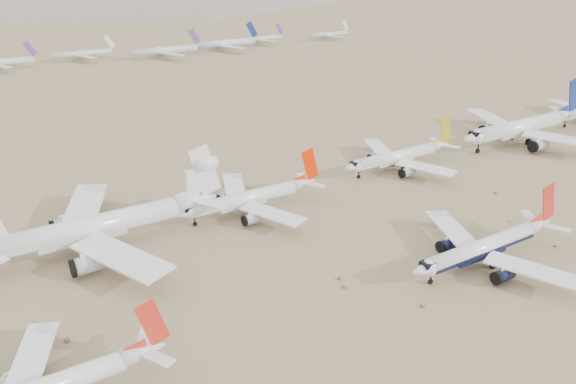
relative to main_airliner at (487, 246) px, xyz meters
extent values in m
plane|color=olive|center=(-3.79, -5.72, -4.28)|extent=(7000.00, 7000.00, 0.00)
cylinder|color=white|center=(-1.99, 0.00, 0.19)|extent=(32.86, 3.88, 3.88)
cube|color=black|center=(-1.99, 0.00, -0.30)|extent=(32.20, 3.94, 0.87)
sphere|color=white|center=(-18.42, 0.00, 0.19)|extent=(3.88, 3.88, 3.88)
cube|color=black|center=(-19.00, 0.00, 1.26)|extent=(2.72, 2.52, 0.97)
cone|color=white|center=(18.32, 0.00, 0.48)|extent=(8.21, 3.88, 3.88)
cube|color=white|center=(0.55, -11.53, -0.49)|extent=(12.69, 20.00, 0.61)
cube|color=white|center=(19.92, -3.78, 0.97)|extent=(5.22, 6.82, 0.23)
cylinder|color=black|center=(-3.82, -8.08, -2.24)|extent=(4.56, 2.80, 2.80)
cube|color=white|center=(0.55, 11.53, -0.49)|extent=(12.69, 20.00, 0.61)
cube|color=white|center=(19.92, 3.78, 0.97)|extent=(5.22, 6.82, 0.23)
cylinder|color=black|center=(-3.82, 8.08, -2.24)|extent=(4.56, 2.80, 2.80)
cube|color=red|center=(20.60, 0.00, 6.15)|extent=(6.23, 0.31, 10.26)
cylinder|color=black|center=(-17.45, 0.00, -3.69)|extent=(1.17, 0.49, 1.17)
cylinder|color=black|center=(-0.62, -2.72, -3.46)|extent=(1.63, 0.97, 1.63)
cylinder|color=black|center=(-0.62, 2.72, -3.46)|extent=(1.63, 0.97, 1.63)
cone|color=white|center=(-79.14, 5.81, 0.08)|extent=(7.41, 3.56, 3.56)
cube|color=white|center=(-77.70, 2.40, 0.53)|extent=(4.71, 6.15, 0.21)
cube|color=white|center=(-95.18, 16.24, -0.81)|extent=(11.45, 18.05, 0.55)
cube|color=white|center=(-77.70, 9.23, 0.53)|extent=(4.71, 6.15, 0.21)
cylinder|color=silver|center=(-99.12, 13.13, -2.41)|extent=(4.12, 2.56, 2.56)
cube|color=red|center=(-77.08, 5.81, 5.20)|extent=(5.62, 0.28, 9.26)
cylinder|color=white|center=(79.12, 52.66, 2.00)|extent=(45.00, 5.45, 5.45)
cube|color=silver|center=(79.12, 52.66, 1.31)|extent=(44.10, 5.54, 1.23)
sphere|color=white|center=(56.63, 52.66, 2.00)|extent=(5.45, 5.45, 5.45)
cube|color=black|center=(55.81, 52.66, 3.50)|extent=(3.82, 3.55, 1.36)
cone|color=white|center=(106.93, 52.66, 2.41)|extent=(11.25, 5.45, 5.45)
cube|color=white|center=(82.60, 36.81, 1.04)|extent=(17.38, 27.38, 0.84)
cylinder|color=silver|center=(76.62, 41.53, -1.42)|extent=(6.25, 3.93, 3.93)
cube|color=white|center=(82.60, 68.51, 1.04)|extent=(17.38, 27.38, 0.84)
cube|color=white|center=(109.12, 57.85, 3.09)|extent=(7.14, 9.34, 0.33)
cylinder|color=silver|center=(76.62, 63.78, -1.42)|extent=(6.25, 3.93, 3.93)
cube|color=navy|center=(110.06, 52.66, 10.19)|extent=(8.53, 0.44, 14.05)
cylinder|color=black|center=(57.99, 52.66, -3.46)|extent=(1.64, 0.68, 1.64)
cylinder|color=black|center=(81.00, 48.84, -3.13)|extent=(2.29, 1.36, 2.29)
cylinder|color=black|center=(81.00, 56.47, -3.13)|extent=(2.29, 1.36, 2.29)
cylinder|color=white|center=(22.28, 56.15, 0.20)|extent=(32.05, 3.89, 3.89)
cube|color=silver|center=(22.28, 56.15, -0.28)|extent=(31.41, 3.95, 0.88)
sphere|color=white|center=(6.26, 56.15, 0.20)|extent=(3.89, 3.89, 3.89)
cube|color=black|center=(5.67, 56.15, 1.27)|extent=(2.73, 2.53, 0.97)
cone|color=white|center=(42.09, 56.15, 0.50)|extent=(8.01, 3.89, 3.89)
cube|color=white|center=(24.76, 44.85, -0.48)|extent=(12.38, 19.51, 0.60)
cube|color=white|center=(43.65, 52.45, 0.98)|extent=(5.09, 6.65, 0.23)
cylinder|color=silver|center=(20.50, 48.22, -2.24)|extent=(4.45, 2.80, 2.80)
cube|color=white|center=(24.76, 67.44, -0.48)|extent=(12.38, 19.51, 0.60)
cube|color=white|center=(43.65, 59.85, 0.98)|extent=(5.09, 6.65, 0.23)
cylinder|color=silver|center=(20.50, 64.08, -2.24)|extent=(4.45, 2.80, 2.80)
cube|color=gold|center=(44.31, 56.15, 6.05)|extent=(6.07, 0.31, 10.01)
cylinder|color=black|center=(7.23, 56.15, -3.69)|extent=(1.17, 0.49, 1.17)
cylinder|color=black|center=(23.62, 53.42, -3.46)|extent=(1.64, 0.97, 1.64)
cylinder|color=black|center=(23.62, 58.87, -3.46)|extent=(1.64, 0.97, 1.64)
cylinder|color=white|center=(-35.30, 52.73, 0.12)|extent=(31.30, 3.83, 3.83)
cube|color=silver|center=(-35.30, 52.73, -0.36)|extent=(30.67, 3.88, 0.86)
sphere|color=white|center=(-50.94, 52.73, 0.12)|extent=(3.83, 3.83, 3.83)
cube|color=black|center=(-51.52, 52.73, 1.17)|extent=(2.68, 2.49, 0.96)
cone|color=white|center=(-15.95, 52.73, 0.41)|extent=(7.82, 3.83, 3.83)
cube|color=white|center=(-32.88, 41.69, -0.55)|extent=(12.09, 19.05, 0.59)
cube|color=white|center=(-14.43, 49.11, 0.89)|extent=(4.97, 6.50, 0.23)
cylinder|color=silver|center=(-37.03, 44.97, -2.27)|extent=(4.35, 2.75, 2.75)
cube|color=white|center=(-32.88, 63.77, -0.55)|extent=(12.09, 19.05, 0.59)
cube|color=white|center=(-14.43, 56.34, 0.89)|extent=(4.97, 6.50, 0.23)
cylinder|color=silver|center=(-37.03, 60.48, -2.27)|extent=(4.35, 2.75, 2.75)
cube|color=#EF2200|center=(-13.78, 52.73, 5.83)|extent=(5.93, 0.31, 9.77)
cylinder|color=black|center=(-49.99, 52.73, -3.70)|extent=(1.15, 0.48, 1.15)
cylinder|color=black|center=(-33.99, 50.05, -3.47)|extent=(1.61, 0.96, 1.61)
cylinder|color=black|center=(-33.99, 55.41, -3.47)|extent=(1.61, 0.96, 1.61)
cylinder|color=white|center=(-76.93, 53.78, 1.96)|extent=(45.27, 5.42, 5.42)
cube|color=silver|center=(-76.93, 53.78, 1.28)|extent=(44.36, 5.50, 1.22)
cone|color=white|center=(-48.95, 53.78, 2.36)|extent=(11.32, 5.42, 5.42)
cube|color=white|center=(-73.43, 37.86, 1.01)|extent=(17.48, 27.55, 0.84)
cube|color=white|center=(-46.75, 48.56, 3.04)|extent=(7.19, 9.40, 0.33)
cylinder|color=silver|center=(-79.44, 42.62, -1.44)|extent=(6.29, 3.90, 3.90)
cube|color=white|center=(-73.43, 69.69, 1.01)|extent=(17.48, 27.55, 0.84)
cube|color=white|center=(-46.75, 58.99, 3.04)|extent=(7.19, 9.40, 0.33)
cylinder|color=silver|center=(-79.44, 64.94, -1.44)|extent=(6.29, 3.90, 3.90)
cube|color=white|center=(-45.81, 53.78, 10.18)|extent=(8.58, 0.43, 14.14)
cylinder|color=white|center=(-45.49, 53.78, 11.93)|extent=(5.66, 3.51, 3.51)
cylinder|color=black|center=(-75.04, 49.98, -3.14)|extent=(2.28, 1.36, 2.28)
cylinder|color=black|center=(-75.04, 57.57, -3.14)|extent=(2.28, 1.36, 2.28)
sphere|color=white|center=(111.54, 55.37, 0.49)|extent=(4.15, 4.15, 4.15)
cube|color=black|center=(110.92, 55.37, 1.64)|extent=(2.90, 2.70, 1.04)
cube|color=white|center=(131.37, 67.46, -0.23)|extent=(13.27, 20.91, 0.64)
cylinder|color=silver|center=(126.81, 63.85, -2.10)|extent=(4.77, 2.99, 2.99)
cylinder|color=black|center=(112.58, 55.37, -3.65)|extent=(1.24, 0.52, 1.24)
cube|color=#613C8F|center=(-49.47, 304.09, 6.42)|extent=(7.63, 0.38, 9.61)
cube|color=silver|center=(-67.50, 294.17, -0.55)|extent=(10.10, 17.64, 0.38)
cylinder|color=silver|center=(-18.00, 309.16, -0.01)|extent=(37.75, 3.73, 3.73)
cube|color=white|center=(-0.24, 309.16, 6.29)|extent=(7.52, 0.37, 9.47)
cube|color=silver|center=(-18.00, 299.39, -0.57)|extent=(9.94, 17.38, 0.37)
cube|color=silver|center=(-18.00, 318.93, -0.57)|extent=(9.94, 17.38, 0.37)
cylinder|color=silver|center=(30.77, 290.55, 0.33)|extent=(44.65, 4.41, 4.41)
cube|color=#613C8F|center=(51.78, 290.55, 7.79)|extent=(8.89, 0.44, 11.20)
cube|color=silver|center=(30.77, 278.99, -0.33)|extent=(11.76, 20.55, 0.44)
cube|color=silver|center=(30.77, 302.10, -0.33)|extent=(11.76, 20.55, 0.44)
cylinder|color=silver|center=(76.33, 296.01, 0.48)|extent=(47.60, 4.70, 4.70)
cube|color=navy|center=(98.73, 296.01, 8.43)|extent=(9.48, 0.47, 11.94)
cube|color=silver|center=(76.33, 283.69, -0.23)|extent=(12.54, 21.91, 0.47)
cube|color=silver|center=(76.33, 308.33, -0.23)|extent=(12.54, 21.91, 0.47)
cylinder|color=silver|center=(111.30, 305.34, -0.16)|extent=(34.80, 3.44, 3.44)
cube|color=#613C8F|center=(127.68, 305.34, 5.66)|extent=(6.93, 0.34, 8.73)
cube|color=silver|center=(111.30, 296.33, -0.67)|extent=(9.17, 16.02, 0.34)
cube|color=silver|center=(111.30, 314.34, -0.67)|extent=(9.17, 16.02, 0.34)
cylinder|color=silver|center=(168.15, 297.24, -0.20)|extent=(33.87, 3.35, 3.35)
cube|color=white|center=(184.09, 297.24, 5.46)|extent=(6.75, 0.33, 8.50)
cube|color=silver|center=(168.15, 288.48, -0.70)|extent=(8.92, 15.59, 0.33)
cube|color=silver|center=(168.15, 306.01, -0.70)|extent=(8.92, 15.59, 0.33)
ellipsoid|color=brown|center=(-88.99, 21.48, -3.94)|extent=(1.12, 1.12, 0.62)
ellipsoid|color=brown|center=(-34.19, 8.68, -3.98)|extent=(0.98, 0.98, 0.54)
ellipsoid|color=brown|center=(20.61, -4.12, -4.02)|extent=(0.84, 0.84, 0.46)
ellipsoid|color=brown|center=(34.31, 25.18, -3.98)|extent=(0.98, 0.98, 0.54)
ellipsoid|color=brown|center=(-24.90, -5.34, -3.98)|extent=(0.98, 0.98, 0.54)
ellipsoid|color=brown|center=(22.31, 10.75, -4.08)|extent=(0.67, 0.67, 0.37)
ellipsoid|color=brown|center=(-33.09, 11.88, -3.98)|extent=(1.00, 1.00, 0.55)
camera|label=1|loc=(-98.44, -71.91, 63.07)|focal=35.00mm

